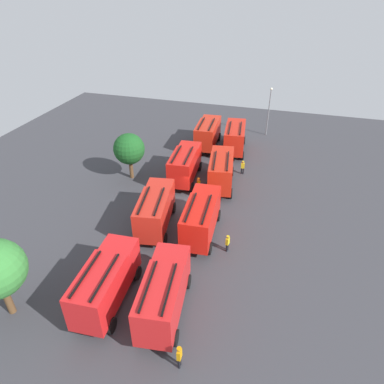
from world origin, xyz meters
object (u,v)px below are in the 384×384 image
at_px(fire_truck_6, 185,164).
at_px(firefighter_0, 199,184).
at_px(fire_truck_7, 208,133).
at_px(lamppost, 269,108).
at_px(fire_truck_2, 221,170).
at_px(fire_truck_5, 155,209).
at_px(firefighter_1, 191,152).
at_px(firefighter_4, 243,167).
at_px(firefighter_2, 228,243).
at_px(traffic_cone_0, 165,181).
at_px(firefighter_3, 179,356).
at_px(fire_truck_1, 201,216).
at_px(fire_truck_3, 235,137).
at_px(tree_1, 129,149).
at_px(fire_truck_4, 106,281).
at_px(fire_truck_0, 164,292).

height_order(fire_truck_6, firefighter_0, fire_truck_6).
relative_size(fire_truck_7, lamppost, 1.05).
xyz_separation_m(fire_truck_2, fire_truck_5, (-9.11, 4.23, 0.00)).
bearing_deg(firefighter_1, firefighter_4, -63.51).
relative_size(firefighter_2, traffic_cone_0, 2.30).
bearing_deg(firefighter_3, fire_truck_5, -64.02).
bearing_deg(firefighter_4, lamppost, 167.83).
distance_m(fire_truck_1, fire_truck_3, 18.42).
distance_m(fire_truck_1, fire_truck_7, 19.18).
bearing_deg(fire_truck_5, firefighter_1, -5.87).
relative_size(firefighter_2, tree_1, 0.30).
bearing_deg(tree_1, firefighter_4, -69.80).
xyz_separation_m(fire_truck_2, firefighter_2, (-10.41, -2.87, -1.25)).
bearing_deg(fire_truck_2, fire_truck_5, 145.97).
height_order(firefighter_1, tree_1, tree_1).
distance_m(fire_truck_2, fire_truck_6, 4.27).
xyz_separation_m(fire_truck_3, fire_truck_6, (-9.20, 4.09, 0.00)).
bearing_deg(fire_truck_6, tree_1, 96.62).
xyz_separation_m(fire_truck_5, lamppost, (25.52, -7.61, 1.92)).
height_order(tree_1, lamppost, lamppost).
distance_m(fire_truck_3, firefighter_3, 31.09).
distance_m(fire_truck_1, firefighter_1, 15.58).
xyz_separation_m(fire_truck_4, fire_truck_6, (18.49, -0.09, 0.00)).
bearing_deg(traffic_cone_0, firefighter_2, -135.11).
height_order(fire_truck_1, fire_truck_6, same).
bearing_deg(fire_truck_1, fire_truck_6, 21.59).
distance_m(fire_truck_3, traffic_cone_0, 12.41).
bearing_deg(firefighter_1, tree_1, -176.52).
relative_size(fire_truck_7, firefighter_3, 4.00).
bearing_deg(fire_truck_6, firefighter_3, -167.83).
xyz_separation_m(fire_truck_4, lamppost, (34.71, -7.74, 1.92)).
bearing_deg(firefighter_4, fire_truck_1, -13.79).
relative_size(firefighter_2, firefighter_4, 0.97).
distance_m(fire_truck_6, firefighter_3, 22.73).
height_order(firefighter_0, firefighter_2, firefighter_0).
height_order(firefighter_1, traffic_cone_0, firefighter_1).
relative_size(firefighter_3, traffic_cone_0, 2.59).
bearing_deg(firefighter_4, firefighter_3, -5.10).
distance_m(fire_truck_0, fire_truck_2, 18.08).
bearing_deg(traffic_cone_0, firefighter_1, -8.67).
distance_m(fire_truck_3, firefighter_1, 6.38).
bearing_deg(firefighter_2, firefighter_4, -75.81).
distance_m(fire_truck_4, firefighter_0, 16.51).
distance_m(fire_truck_6, lamppost, 18.03).
bearing_deg(firefighter_3, fire_truck_7, -80.05).
height_order(fire_truck_2, firefighter_0, fire_truck_2).
bearing_deg(firefighter_4, firefighter_1, -111.63).
relative_size(fire_truck_6, firefighter_2, 4.51).
bearing_deg(lamppost, firefighter_4, 173.49).
bearing_deg(firefighter_1, fire_truck_5, -133.91).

